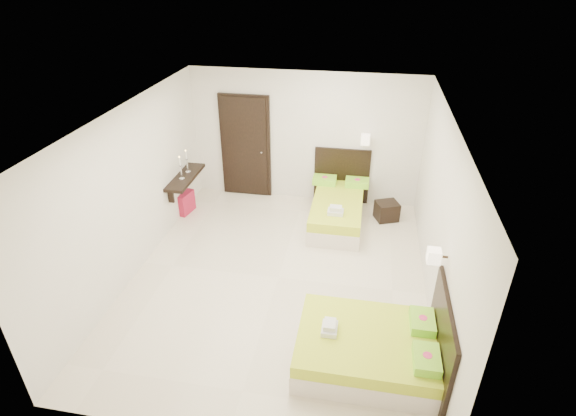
% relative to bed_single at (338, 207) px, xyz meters
% --- Properties ---
extents(floor, '(5.50, 5.50, 0.00)m').
position_rel_bed_single_xyz_m(floor, '(-0.76, -1.93, -0.28)').
color(floor, beige).
rests_on(floor, ground).
extents(bed_single, '(1.10, 1.83, 1.51)m').
position_rel_bed_single_xyz_m(bed_single, '(0.00, 0.00, 0.00)').
color(bed_single, beige).
rests_on(bed_single, ground).
extents(bed_double, '(1.71, 1.45, 1.41)m').
position_rel_bed_single_xyz_m(bed_double, '(0.71, -3.38, -0.02)').
color(bed_double, beige).
rests_on(bed_double, ground).
extents(nightstand, '(0.50, 0.48, 0.35)m').
position_rel_bed_single_xyz_m(nightstand, '(0.92, 0.21, -0.10)').
color(nightstand, black).
rests_on(nightstand, ground).
extents(ottoman, '(0.49, 0.49, 0.42)m').
position_rel_bed_single_xyz_m(ottoman, '(-3.07, -0.19, -0.07)').
color(ottoman, maroon).
rests_on(ottoman, ground).
extents(door, '(1.02, 0.15, 2.14)m').
position_rel_bed_single_xyz_m(door, '(-1.96, 0.77, 0.77)').
color(door, black).
rests_on(door, ground).
extents(console_shelf, '(0.35, 1.20, 0.78)m').
position_rel_bed_single_xyz_m(console_shelf, '(-2.84, -0.33, 0.53)').
color(console_shelf, black).
rests_on(console_shelf, ground).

